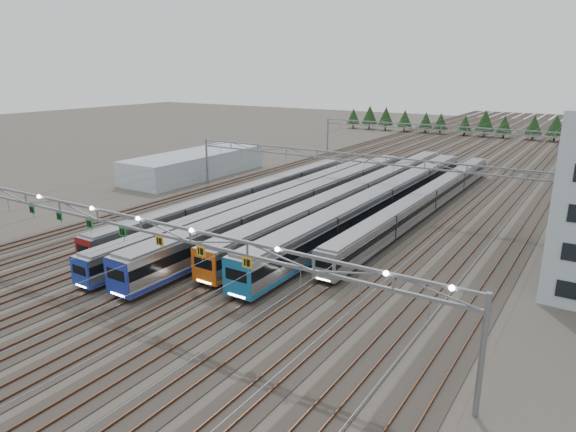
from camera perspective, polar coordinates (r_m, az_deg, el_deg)
The scene contains 13 objects.
ground at distance 47.43m, azimuth -15.36°, elevation -9.38°, with size 400.00×400.00×0.00m, color #47423A.
track_bed at distance 133.39m, azimuth 18.29°, elevation 7.39°, with size 54.00×260.00×5.42m.
train_a at distance 74.29m, azimuth -4.76°, elevation 2.02°, with size 2.55×54.41×3.31m.
train_b at distance 72.02m, azimuth -1.73°, elevation 1.61°, with size 2.53×62.57×3.29m.
train_c at distance 70.48m, azimuth 1.80°, elevation 1.58°, with size 3.05×63.90×3.98m.
train_d at distance 75.26m, azimuth 7.84°, elevation 2.33°, with size 2.96×67.24×3.85m.
train_e at distance 71.43m, azimuth 10.32°, elevation 1.56°, with size 3.13×64.20×4.08m.
train_f at distance 75.57m, azimuth 15.21°, elevation 1.75°, with size 2.55×61.33×3.31m.
gantry_near at distance 44.87m, azimuth -16.18°, elevation -1.21°, with size 56.36×0.61×8.08m.
gantry_mid at distance 76.65m, azimuth 6.91°, elevation 5.83°, with size 56.36×0.36×8.00m.
gantry_far at distance 118.41m, azimuth 16.61°, elevation 8.91°, with size 56.36×0.36×8.00m.
west_shed at distance 100.19m, azimuth -10.24°, elevation 5.69°, with size 10.00×30.00×4.41m, color #9CB4BA.
treeline at distance 164.45m, azimuth 23.27°, elevation 9.39°, with size 106.40×5.60×7.02m.
Camera 1 is at (32.65, -28.00, 20.00)m, focal length 32.00 mm.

